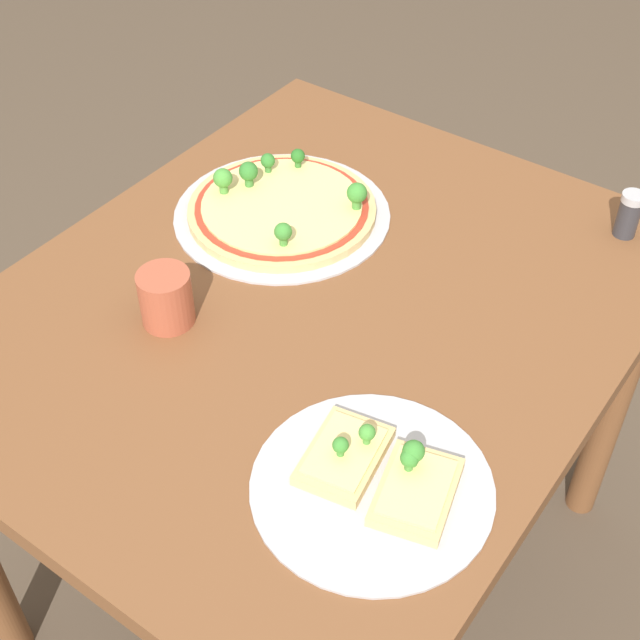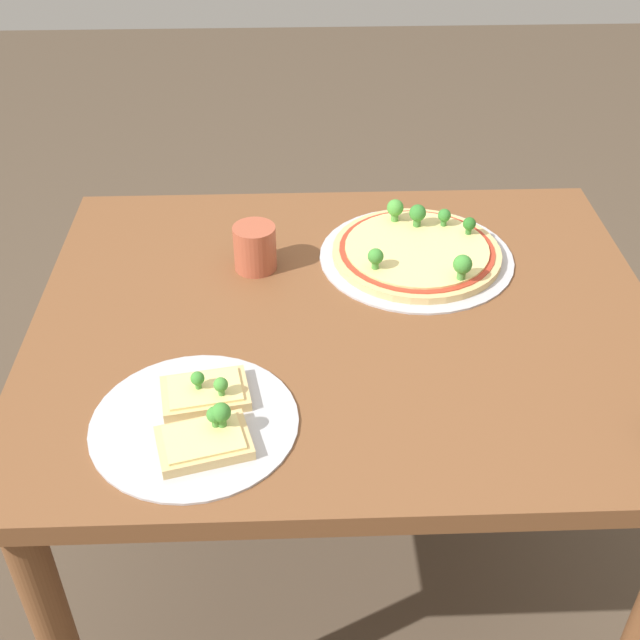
{
  "view_description": "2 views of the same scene",
  "coord_description": "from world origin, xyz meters",
  "px_view_note": "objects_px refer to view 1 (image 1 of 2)",
  "views": [
    {
      "loc": [
        -0.8,
        -0.58,
        1.63
      ],
      "look_at": [
        -0.05,
        -0.04,
        0.76
      ],
      "focal_mm": 50.0,
      "sensor_mm": 36.0,
      "label": 1
    },
    {
      "loc": [
        -0.08,
        -1.08,
        1.55
      ],
      "look_at": [
        -0.05,
        -0.04,
        0.76
      ],
      "focal_mm": 45.0,
      "sensor_mm": 36.0,
      "label": 2
    }
  ],
  "objects_px": {
    "dining_table": "(316,351)",
    "drinking_cup": "(166,298)",
    "pizza_tray_whole": "(282,208)",
    "pizza_tray_slice": "(377,477)",
    "condiment_shaker": "(629,214)"
  },
  "relations": [
    {
      "from": "dining_table",
      "to": "drinking_cup",
      "type": "height_order",
      "value": "drinking_cup"
    },
    {
      "from": "drinking_cup",
      "to": "pizza_tray_whole",
      "type": "bearing_deg",
      "value": 4.31
    },
    {
      "from": "dining_table",
      "to": "pizza_tray_slice",
      "type": "bearing_deg",
      "value": -131.26
    },
    {
      "from": "pizza_tray_whole",
      "to": "drinking_cup",
      "type": "height_order",
      "value": "drinking_cup"
    },
    {
      "from": "drinking_cup",
      "to": "condiment_shaker",
      "type": "relative_size",
      "value": 1.09
    },
    {
      "from": "dining_table",
      "to": "pizza_tray_slice",
      "type": "xyz_separation_m",
      "value": [
        -0.22,
        -0.26,
        0.12
      ]
    },
    {
      "from": "pizza_tray_whole",
      "to": "dining_table",
      "type": "bearing_deg",
      "value": -129.42
    },
    {
      "from": "pizza_tray_whole",
      "to": "condiment_shaker",
      "type": "relative_size",
      "value": 4.63
    },
    {
      "from": "pizza_tray_whole",
      "to": "pizza_tray_slice",
      "type": "bearing_deg",
      "value": -130.53
    },
    {
      "from": "pizza_tray_whole",
      "to": "drinking_cup",
      "type": "bearing_deg",
      "value": -175.69
    },
    {
      "from": "condiment_shaker",
      "to": "dining_table",
      "type": "bearing_deg",
      "value": 143.82
    },
    {
      "from": "drinking_cup",
      "to": "condiment_shaker",
      "type": "height_order",
      "value": "drinking_cup"
    },
    {
      "from": "dining_table",
      "to": "pizza_tray_whole",
      "type": "relative_size",
      "value": 2.94
    },
    {
      "from": "dining_table",
      "to": "pizza_tray_slice",
      "type": "height_order",
      "value": "pizza_tray_slice"
    },
    {
      "from": "dining_table",
      "to": "drinking_cup",
      "type": "bearing_deg",
      "value": 136.71
    }
  ]
}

